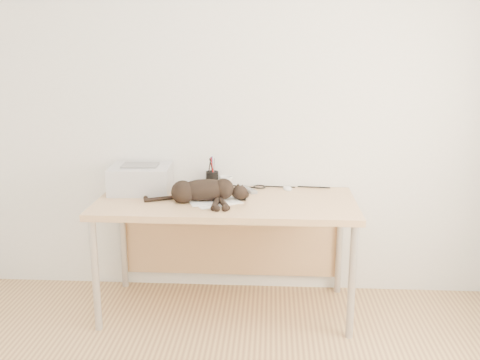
# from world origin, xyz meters

# --- Properties ---
(wall_back) EXTENTS (3.50, 0.00, 3.50)m
(wall_back) POSITION_xyz_m (0.00, 1.75, 1.30)
(wall_back) COLOR white
(wall_back) RESTS_ON floor
(desk) EXTENTS (1.60, 0.70, 0.74)m
(desk) POSITION_xyz_m (0.00, 1.48, 0.61)
(desk) COLOR tan
(desk) RESTS_ON floor
(printer) EXTENTS (0.40, 0.34, 0.18)m
(printer) POSITION_xyz_m (-0.57, 1.56, 0.83)
(printer) COLOR #B0B0B5
(printer) RESTS_ON desk
(papers) EXTENTS (0.36, 0.31, 0.01)m
(papers) POSITION_xyz_m (-0.07, 1.35, 0.74)
(papers) COLOR white
(papers) RESTS_ON desk
(cat) EXTENTS (0.65, 0.31, 0.15)m
(cat) POSITION_xyz_m (-0.15, 1.35, 0.80)
(cat) COLOR black
(cat) RESTS_ON desk
(mug) EXTENTS (0.11, 0.11, 0.08)m
(mug) POSITION_xyz_m (-0.02, 1.67, 0.78)
(mug) COLOR white
(mug) RESTS_ON desk
(pen_cup) EXTENTS (0.08, 0.08, 0.21)m
(pen_cup) POSITION_xyz_m (-0.12, 1.68, 0.80)
(pen_cup) COLOR black
(pen_cup) RESTS_ON desk
(remote_grey) EXTENTS (0.13, 0.17, 0.02)m
(remote_grey) POSITION_xyz_m (0.13, 1.61, 0.75)
(remote_grey) COLOR slate
(remote_grey) RESTS_ON desk
(remote_black) EXTENTS (0.05, 0.18, 0.02)m
(remote_black) POSITION_xyz_m (0.10, 1.47, 0.75)
(remote_black) COLOR black
(remote_black) RESTS_ON desk
(mouse) EXTENTS (0.08, 0.11, 0.03)m
(mouse) POSITION_xyz_m (0.39, 1.67, 0.76)
(mouse) COLOR white
(mouse) RESTS_ON desk
(cable_tangle) EXTENTS (1.36, 0.09, 0.01)m
(cable_tangle) POSITION_xyz_m (0.00, 1.70, 0.75)
(cable_tangle) COLOR black
(cable_tangle) RESTS_ON desk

